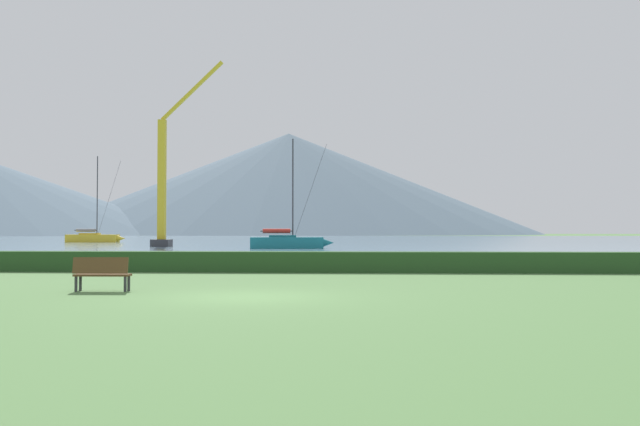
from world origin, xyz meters
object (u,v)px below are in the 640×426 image
Objects in this scene: sailboat_slip_0 at (288,242)px; sailboat_slip_3 at (93,237)px; park_bench_near_path at (102,272)px; dock_crane at (165,187)px.

sailboat_slip_3 reaches higher than sailboat_slip_0.
park_bench_near_path is 59.12m from dock_crane.
sailboat_slip_0 is 0.81× the size of sailboat_slip_3.
sailboat_slip_0 is at bearing 88.00° from park_bench_near_path.
sailboat_slip_0 is at bearing -28.53° from dock_crane.
sailboat_slip_3 is (-34.19, 37.99, 0.08)m from sailboat_slip_0.
sailboat_slip_0 is 17.52m from dock_crane.
park_bench_near_path is 0.07× the size of dock_crane.
dock_crane reaches higher than sailboat_slip_3.
park_bench_near_path is (-0.07, -49.13, -0.16)m from sailboat_slip_0.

